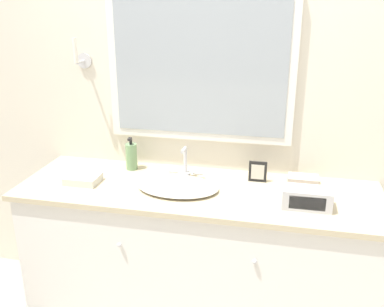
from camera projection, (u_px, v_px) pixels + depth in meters
The scene contains 8 objects.
wall_back at pixel (209, 100), 2.49m from camera, with size 8.00×0.18×2.55m.
vanity_counter at pixel (197, 257), 2.46m from camera, with size 1.96×0.63×0.87m.
sink_basin at pixel (178, 185), 2.31m from camera, with size 0.44×0.35×0.19m.
soap_bottle at pixel (131, 156), 2.56m from camera, with size 0.07×0.07×0.20m.
appliance_box at pixel (307, 198), 2.09m from camera, with size 0.24×0.12×0.10m.
picture_frame at pixel (258, 172), 2.39m from camera, with size 0.10×0.01×0.12m.
hand_towel_near_sink at pixel (83, 179), 2.39m from camera, with size 0.18×0.14×0.04m.
hand_towel_far_corner at pixel (303, 181), 2.35m from camera, with size 0.17×0.11×0.05m.
Camera 1 is at (0.42, -1.74, 1.84)m, focal length 40.00 mm.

